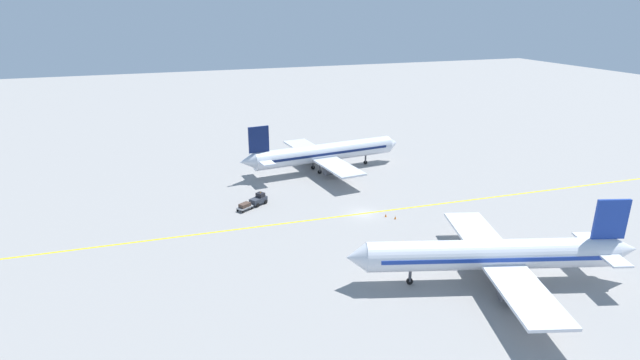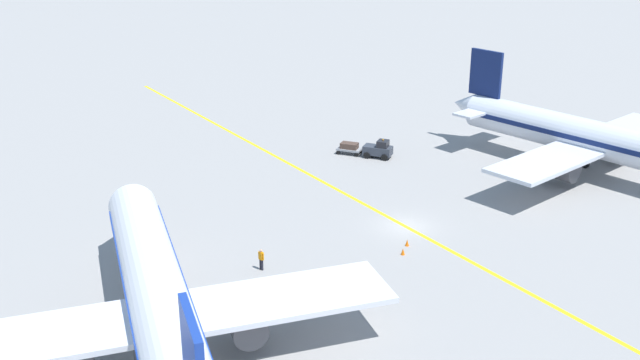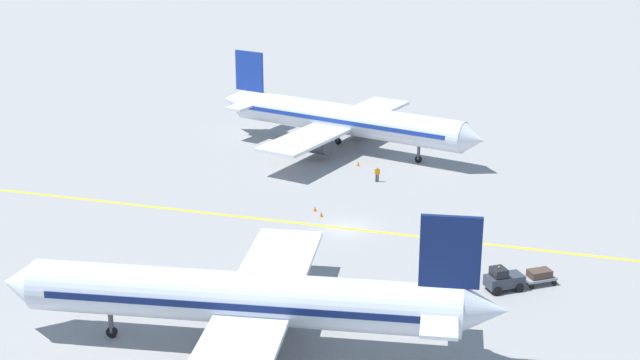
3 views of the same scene
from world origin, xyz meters
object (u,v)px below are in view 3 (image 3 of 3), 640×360
at_px(airplane_at_gate, 248,299).
at_px(ground_crew_worker, 377,174).
at_px(traffic_cone_mid_apron, 315,208).
at_px(traffic_cone_by_wingtip, 358,164).
at_px(traffic_cone_near_nose, 321,214).
at_px(airplane_adjacent_stand, 343,120).
at_px(baggage_tug_dark, 503,279).
at_px(baggage_cart_trailing, 539,275).

bearing_deg(airplane_at_gate, ground_crew_worker, -2.81).
relative_size(traffic_cone_mid_apron, traffic_cone_by_wingtip, 1.00).
xyz_separation_m(ground_crew_worker, traffic_cone_near_nose, (-11.57, 3.24, -0.63)).
xyz_separation_m(airplane_at_gate, traffic_cone_mid_apron, (27.02, 2.41, -3.43)).
height_order(airplane_at_gate, airplane_adjacent_stand, same).
distance_m(airplane_adjacent_stand, baggage_tug_dark, 40.37).
bearing_deg(baggage_tug_dark, traffic_cone_near_nose, 56.35).
relative_size(airplane_adjacent_stand, traffic_cone_near_nose, 63.32).
bearing_deg(ground_crew_worker, baggage_tug_dark, -147.92).
height_order(airplane_adjacent_stand, traffic_cone_near_nose, airplane_adjacent_stand).
relative_size(airplane_at_gate, baggage_cart_trailing, 12.08).
bearing_deg(traffic_cone_mid_apron, baggage_cart_trailing, -117.86).
height_order(airplane_adjacent_stand, traffic_cone_mid_apron, airplane_adjacent_stand).
distance_m(airplane_adjacent_stand, ground_crew_worker, 12.79).
distance_m(airplane_at_gate, traffic_cone_near_nose, 25.97).
height_order(airplane_adjacent_stand, baggage_cart_trailing, airplane_adjacent_stand).
bearing_deg(traffic_cone_near_nose, baggage_cart_trailing, -116.12).
relative_size(baggage_cart_trailing, traffic_cone_by_wingtip, 5.35).
distance_m(baggage_cart_trailing, ground_crew_worker, 27.93).
xyz_separation_m(airplane_adjacent_stand, baggage_tug_dark, (-34.31, -21.08, -2.81)).
bearing_deg(airplane_at_gate, traffic_cone_by_wingtip, 1.77).
distance_m(airplane_at_gate, baggage_tug_dark, 21.71).
bearing_deg(baggage_cart_trailing, ground_crew_worker, 38.86).
relative_size(airplane_adjacent_stand, traffic_cone_by_wingtip, 63.32).
relative_size(airplane_at_gate, ground_crew_worker, 21.16).
bearing_deg(baggage_tug_dark, ground_crew_worker, 32.08).
xyz_separation_m(baggage_cart_trailing, traffic_cone_near_nose, (10.18, 20.76, -0.49)).
height_order(airplane_at_gate, ground_crew_worker, airplane_at_gate).
xyz_separation_m(baggage_cart_trailing, traffic_cone_mid_apron, (11.50, 21.76, -0.49)).
bearing_deg(baggage_tug_dark, traffic_cone_by_wingtip, 32.18).
relative_size(baggage_cart_trailing, traffic_cone_mid_apron, 5.35).
height_order(ground_crew_worker, traffic_cone_by_wingtip, ground_crew_worker).
distance_m(airplane_adjacent_stand, traffic_cone_by_wingtip, 7.52).
bearing_deg(traffic_cone_by_wingtip, traffic_cone_mid_apron, 175.83).
distance_m(airplane_adjacent_stand, traffic_cone_near_nose, 22.80).
bearing_deg(traffic_cone_near_nose, airplane_adjacent_stand, 7.84).
distance_m(airplane_at_gate, traffic_cone_by_wingtip, 42.31).
xyz_separation_m(baggage_tug_dark, traffic_cone_mid_apron, (13.30, 19.00, -0.63)).
xyz_separation_m(airplane_at_gate, traffic_cone_by_wingtip, (42.15, 1.30, -3.43)).
xyz_separation_m(baggage_tug_dark, traffic_cone_near_nose, (11.98, 18.00, -0.63)).
height_order(baggage_cart_trailing, traffic_cone_mid_apron, baggage_cart_trailing).
bearing_deg(baggage_tug_dark, baggage_cart_trailing, -56.84).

